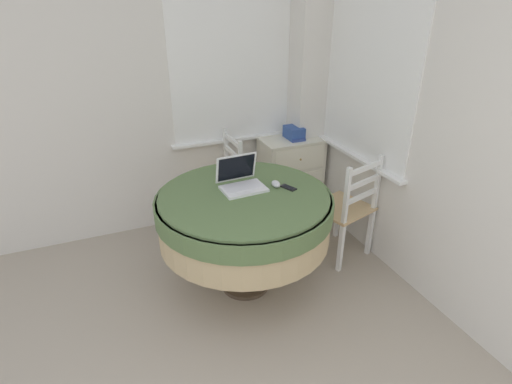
{
  "coord_description": "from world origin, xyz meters",
  "views": [
    {
      "loc": [
        0.06,
        -0.21,
        2.0
      ],
      "look_at": [
        1.06,
        2.19,
        0.69
      ],
      "focal_mm": 28.0,
      "sensor_mm": 36.0,
      "label": 1
    }
  ],
  "objects": [
    {
      "name": "corner_room_shell",
      "position": [
        1.21,
        2.03,
        1.28
      ],
      "size": [
        4.33,
        5.05,
        2.55
      ],
      "color": "silver",
      "rests_on": "ground_plane"
    },
    {
      "name": "round_dining_table",
      "position": [
        0.91,
        2.04,
        0.63
      ],
      "size": [
        1.21,
        1.21,
        0.78
      ],
      "color": "#4C3D2D",
      "rests_on": "ground_plane"
    },
    {
      "name": "laptop",
      "position": [
        0.92,
        2.14,
        0.83
      ],
      "size": [
        0.31,
        0.27,
        0.22
      ],
      "color": "white",
      "rests_on": "round_dining_table"
    },
    {
      "name": "computer_mouse",
      "position": [
        1.15,
        2.06,
        0.8
      ],
      "size": [
        0.06,
        0.09,
        0.04
      ],
      "color": "silver",
      "rests_on": "round_dining_table"
    },
    {
      "name": "cell_phone",
      "position": [
        1.22,
        2.01,
        0.78
      ],
      "size": [
        0.09,
        0.13,
        0.01
      ],
      "color": "black",
      "rests_on": "round_dining_table"
    },
    {
      "name": "dining_chair_near_back_window",
      "position": [
        1.01,
        2.93,
        0.44
      ],
      "size": [
        0.41,
        0.43,
        0.89
      ],
      "color": "tan",
      "rests_on": "ground_plane"
    },
    {
      "name": "dining_chair_near_right_window",
      "position": [
        1.8,
        2.11,
        0.44
      ],
      "size": [
        0.52,
        0.51,
        0.89
      ],
      "color": "tan",
      "rests_on": "ground_plane"
    },
    {
      "name": "corner_cabinet",
      "position": [
        1.74,
        2.97,
        0.39
      ],
      "size": [
        0.59,
        0.4,
        0.77
      ],
      "color": "silver",
      "rests_on": "ground_plane"
    },
    {
      "name": "storage_box",
      "position": [
        1.76,
        2.96,
        0.83
      ],
      "size": [
        0.14,
        0.19,
        0.11
      ],
      "color": "#2D4C93",
      "rests_on": "corner_cabinet"
    },
    {
      "name": "book_on_cabinet",
      "position": [
        1.76,
        2.96,
        0.78
      ],
      "size": [
        0.14,
        0.21,
        0.02
      ],
      "color": "#33478C",
      "rests_on": "corner_cabinet"
    }
  ]
}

